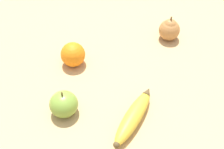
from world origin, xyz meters
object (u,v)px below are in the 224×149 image
(banana, at_px, (133,116))
(pear, at_px, (169,29))
(orange, at_px, (73,55))
(apple, at_px, (64,104))

(banana, distance_m, pear, 0.38)
(orange, height_order, apple, apple)
(banana, distance_m, orange, 0.29)
(pear, distance_m, apple, 0.46)
(pear, height_order, apple, pear)
(pear, xyz_separation_m, apple, (-0.35, -0.30, -0.00))
(banana, height_order, orange, orange)
(orange, bearing_deg, banana, -55.88)
(banana, xyz_separation_m, pear, (0.17, 0.34, 0.02))
(orange, height_order, pear, pear)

